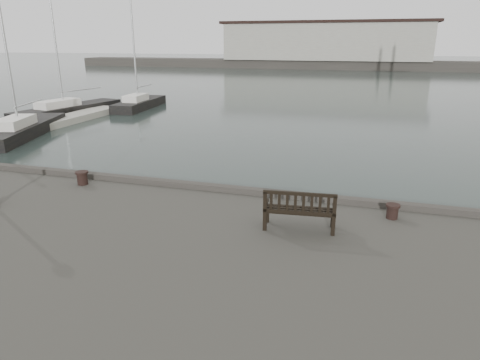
% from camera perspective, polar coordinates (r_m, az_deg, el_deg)
% --- Properties ---
extents(ground, '(400.00, 400.00, 0.00)m').
position_cam_1_polar(ground, '(14.04, 3.88, -7.87)').
color(ground, black).
rests_on(ground, ground).
extents(pontoon, '(2.00, 24.00, 0.50)m').
position_cam_1_polar(pontoon, '(32.39, -28.49, 5.38)').
color(pontoon, '#9A9A8F').
rests_on(pontoon, ground).
extents(breakwater, '(140.00, 9.50, 12.20)m').
position_cam_1_polar(breakwater, '(104.62, 13.13, 16.55)').
color(breakwater, '#383530').
rests_on(breakwater, ground).
extents(bench, '(1.85, 0.80, 1.03)m').
position_cam_1_polar(bench, '(10.95, 7.89, -4.90)').
color(bench, black).
rests_on(bench, quay).
extents(bollard_left, '(0.56, 0.56, 0.45)m').
position_cam_1_polar(bollard_left, '(15.18, -20.29, 0.26)').
color(bollard_left, black).
rests_on(bollard_left, quay).
extents(bollard_right, '(0.39, 0.39, 0.40)m').
position_cam_1_polar(bollard_right, '(12.24, 19.66, -3.97)').
color(bollard_right, black).
rests_on(bollard_right, quay).
extents(yacht_b, '(4.15, 10.89, 13.98)m').
position_cam_1_polar(yacht_b, '(40.72, -21.82, 8.44)').
color(yacht_b, black).
rests_on(yacht_b, ground).
extents(yacht_c, '(5.20, 9.90, 12.99)m').
position_cam_1_polar(yacht_c, '(32.70, -26.95, 5.70)').
color(yacht_c, black).
rests_on(yacht_c, ground).
extents(yacht_d, '(2.88, 8.28, 10.42)m').
position_cam_1_polar(yacht_d, '(42.67, -13.19, 9.60)').
color(yacht_d, black).
rests_on(yacht_d, ground).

